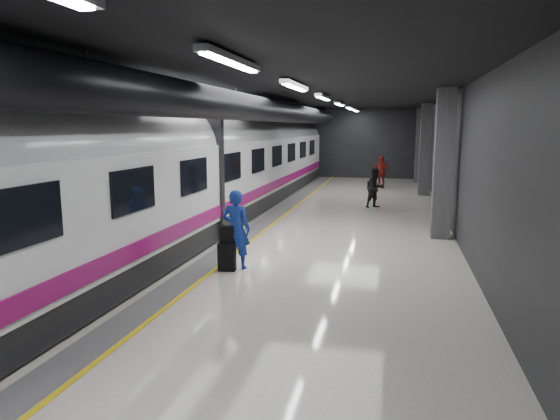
# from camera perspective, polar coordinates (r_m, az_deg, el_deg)

# --- Properties ---
(ground) EXTENTS (40.00, 40.00, 0.00)m
(ground) POSITION_cam_1_polar(r_m,az_deg,el_deg) (14.47, 0.10, -3.96)
(ground) COLOR white
(ground) RESTS_ON ground
(platform_hall) EXTENTS (10.02, 40.02, 4.51)m
(platform_hall) POSITION_cam_1_polar(r_m,az_deg,el_deg) (15.07, -0.14, 10.14)
(platform_hall) COLOR black
(platform_hall) RESTS_ON ground
(train) EXTENTS (3.05, 38.00, 4.05)m
(train) POSITION_cam_1_polar(r_m,az_deg,el_deg) (15.20, -11.95, 4.39)
(train) COLOR black
(train) RESTS_ON ground
(traveler_main) EXTENTS (0.72, 0.49, 1.91)m
(traveler_main) POSITION_cam_1_polar(r_m,az_deg,el_deg) (11.95, -5.03, -2.20)
(traveler_main) COLOR blue
(traveler_main) RESTS_ON ground
(suitcase_main) EXTENTS (0.44, 0.31, 0.67)m
(suitcase_main) POSITION_cam_1_polar(r_m,az_deg,el_deg) (11.90, -6.08, -5.32)
(suitcase_main) COLOR black
(suitcase_main) RESTS_ON ground
(shoulder_bag) EXTENTS (0.30, 0.17, 0.40)m
(shoulder_bag) POSITION_cam_1_polar(r_m,az_deg,el_deg) (11.81, -6.07, -2.78)
(shoulder_bag) COLOR black
(shoulder_bag) RESTS_ON suitcase_main
(traveler_far_a) EXTENTS (1.03, 1.00, 1.67)m
(traveler_far_a) POSITION_cam_1_polar(r_m,az_deg,el_deg) (21.25, 10.85, 2.47)
(traveler_far_a) COLOR black
(traveler_far_a) RESTS_ON ground
(traveler_far_b) EXTENTS (1.14, 0.78, 1.80)m
(traveler_far_b) POSITION_cam_1_polar(r_m,az_deg,el_deg) (28.32, 11.47, 4.31)
(traveler_far_b) COLOR maroon
(traveler_far_b) RESTS_ON ground
(suitcase_far) EXTENTS (0.36, 0.27, 0.47)m
(suitcase_far) POSITION_cam_1_polar(r_m,az_deg,el_deg) (27.42, 10.29, 2.77)
(suitcase_far) COLOR black
(suitcase_far) RESTS_ON ground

